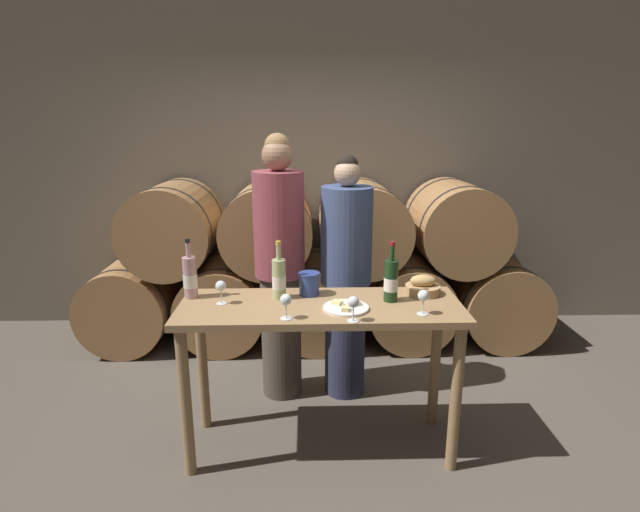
% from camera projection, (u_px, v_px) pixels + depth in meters
% --- Properties ---
extents(ground_plane, '(10.00, 10.00, 0.00)m').
position_uv_depth(ground_plane, '(320.00, 445.00, 3.05)').
color(ground_plane, '#564F44').
extents(stone_wall_back, '(10.00, 0.12, 3.20)m').
position_uv_depth(stone_wall_back, '(314.00, 155.00, 4.63)').
color(stone_wall_back, '#706656').
rests_on(stone_wall_back, ground_plane).
extents(barrel_stack, '(3.97, 0.84, 1.42)m').
position_uv_depth(barrel_stack, '(316.00, 268.00, 4.36)').
color(barrel_stack, '#9E7042').
rests_on(barrel_stack, ground_plane).
extents(tasting_table, '(1.59, 0.57, 0.92)m').
position_uv_depth(tasting_table, '(321.00, 329.00, 2.84)').
color(tasting_table, '#99754C').
rests_on(tasting_table, ground_plane).
extents(person_left, '(0.34, 0.34, 1.84)m').
position_uv_depth(person_left, '(280.00, 267.00, 3.41)').
color(person_left, '#4C4238').
rests_on(person_left, ground_plane).
extents(person_right, '(0.35, 0.35, 1.70)m').
position_uv_depth(person_right, '(346.00, 278.00, 3.44)').
color(person_right, '#2D334C').
rests_on(person_right, ground_plane).
extents(wine_bottle_red, '(0.08, 0.08, 0.35)m').
position_uv_depth(wine_bottle_red, '(391.00, 281.00, 2.82)').
color(wine_bottle_red, '#193819').
rests_on(wine_bottle_red, tasting_table).
extents(wine_bottle_white, '(0.08, 0.08, 0.34)m').
position_uv_depth(wine_bottle_white, '(279.00, 279.00, 2.87)').
color(wine_bottle_white, '#ADBC7F').
rests_on(wine_bottle_white, tasting_table).
extents(wine_bottle_rose, '(0.08, 0.08, 0.35)m').
position_uv_depth(wine_bottle_rose, '(190.00, 277.00, 2.88)').
color(wine_bottle_rose, '#BC8E93').
rests_on(wine_bottle_rose, tasting_table).
extents(blue_crock, '(0.13, 0.13, 0.14)m').
position_uv_depth(blue_crock, '(309.00, 283.00, 2.93)').
color(blue_crock, navy).
rests_on(blue_crock, tasting_table).
extents(bread_basket, '(0.21, 0.21, 0.12)m').
position_uv_depth(bread_basket, '(423.00, 287.00, 2.96)').
color(bread_basket, tan).
rests_on(bread_basket, tasting_table).
extents(cheese_plate, '(0.25, 0.25, 0.04)m').
position_uv_depth(cheese_plate, '(346.00, 307.00, 2.73)').
color(cheese_plate, white).
rests_on(cheese_plate, tasting_table).
extents(wine_glass_far_left, '(0.06, 0.06, 0.14)m').
position_uv_depth(wine_glass_far_left, '(221.00, 287.00, 2.78)').
color(wine_glass_far_left, white).
rests_on(wine_glass_far_left, tasting_table).
extents(wine_glass_left, '(0.06, 0.06, 0.14)m').
position_uv_depth(wine_glass_left, '(286.00, 301.00, 2.57)').
color(wine_glass_left, white).
rests_on(wine_glass_left, tasting_table).
extents(wine_glass_center, '(0.06, 0.06, 0.14)m').
position_uv_depth(wine_glass_center, '(353.00, 303.00, 2.54)').
color(wine_glass_center, white).
rests_on(wine_glass_center, tasting_table).
extents(wine_glass_right, '(0.06, 0.06, 0.14)m').
position_uv_depth(wine_glass_right, '(423.00, 297.00, 2.63)').
color(wine_glass_right, white).
rests_on(wine_glass_right, tasting_table).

